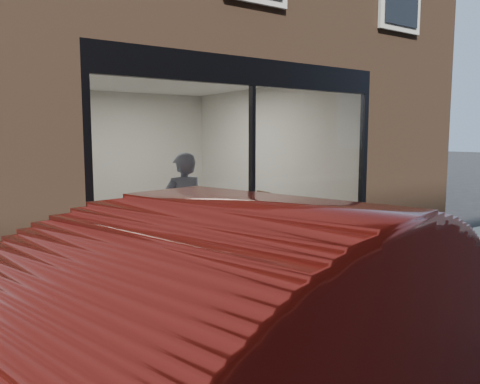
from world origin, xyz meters
TOP-DOWN VIEW (x-y plane):
  - ground at (0.00, 0.00)m, footprint 120.00×120.00m
  - sidewalk_near at (0.00, 1.00)m, footprint 40.00×2.00m
  - kerb_near at (0.00, -0.05)m, footprint 40.00×0.10m
  - host_building_pier_right at (3.75, 8.00)m, footprint 2.50×12.00m
  - host_building_backfill at (0.00, 11.00)m, footprint 5.00×6.00m
  - cafe_floor at (0.00, 5.00)m, footprint 6.00×6.00m
  - cafe_ceiling at (0.00, 5.00)m, footprint 6.00×6.00m
  - cafe_wall_back at (0.00, 7.99)m, footprint 5.00×0.00m
  - cafe_wall_left at (-2.49, 5.00)m, footprint 0.00×6.00m
  - cafe_wall_right at (2.49, 5.00)m, footprint 0.00×6.00m
  - storefront_kick at (0.00, 2.05)m, footprint 5.00×0.10m
  - storefront_header at (0.00, 2.05)m, footprint 5.00×0.10m
  - storefront_mullion at (0.00, 2.05)m, footprint 0.06×0.10m
  - storefront_glass at (0.00, 2.02)m, footprint 4.80×0.00m
  - banquette at (0.00, 2.45)m, footprint 4.00×0.55m
  - person at (-0.87, 2.63)m, footprint 0.69×0.47m
  - cafe_table_left at (-0.89, 3.65)m, footprint 0.71×0.71m
  - cafe_table_right at (1.83, 3.00)m, footprint 0.62×0.62m
  - cafe_chair_left at (-1.34, 3.64)m, footprint 0.60×0.60m
  - cafe_chair_right at (1.42, 3.93)m, footprint 0.47×0.47m
  - wall_poster at (-2.45, 4.40)m, footprint 0.02×0.65m
  - parked_car at (-2.07, -1.43)m, footprint 5.39×3.02m

SIDE VIEW (x-z plane):
  - ground at x=0.00m, z-range 0.00..0.00m
  - sidewalk_near at x=0.00m, z-range 0.00..0.01m
  - cafe_floor at x=0.00m, z-range 0.02..0.02m
  - kerb_near at x=0.00m, z-range 0.00..0.12m
  - storefront_kick at x=0.00m, z-range 0.00..0.30m
  - banquette at x=0.00m, z-range 0.00..0.45m
  - cafe_chair_left at x=-1.34m, z-range 0.22..0.26m
  - cafe_chair_right at x=1.42m, z-range 0.22..0.26m
  - cafe_table_left at x=-0.89m, z-range 0.72..0.76m
  - cafe_table_right at x=1.83m, z-range 0.72..0.76m
  - parked_car at x=-2.07m, z-range 0.00..1.68m
  - person at x=-0.87m, z-range 0.00..1.82m
  - storefront_mullion at x=0.00m, z-range 0.30..2.80m
  - storefront_glass at x=0.00m, z-range -0.85..3.95m
  - cafe_wall_back at x=0.00m, z-range -0.90..4.10m
  - cafe_wall_left at x=-2.49m, z-range -1.40..4.60m
  - cafe_wall_right at x=2.49m, z-range -1.40..4.60m
  - host_building_pier_right at x=3.75m, z-range 0.00..3.20m
  - host_building_backfill at x=0.00m, z-range 0.00..3.20m
  - wall_poster at x=-2.45m, z-range 1.24..2.11m
  - storefront_header at x=0.00m, z-range 2.80..3.20m
  - cafe_ceiling at x=0.00m, z-range 3.19..3.19m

